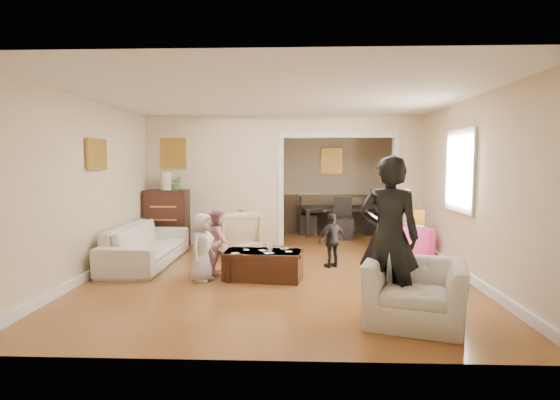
{
  "coord_description": "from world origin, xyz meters",
  "views": [
    {
      "loc": [
        0.28,
        -7.12,
        1.69
      ],
      "look_at": [
        0.0,
        0.2,
        1.05
      ],
      "focal_mm": 28.34,
      "sensor_mm": 36.0,
      "label": 1
    }
  ],
  "objects_px": {
    "table_lamp": "(166,181)",
    "child_toddler": "(332,240)",
    "coffee_table": "(263,265)",
    "armchair_front": "(414,292)",
    "child_kneel_a": "(202,247)",
    "dining_table": "(340,220)",
    "armchair_back": "(232,231)",
    "play_table": "(413,243)",
    "coffee_cup": "(270,249)",
    "adult_person": "(389,237)",
    "cyan_cup": "(408,226)",
    "dresser": "(167,218)",
    "child_kneel_b": "(218,241)",
    "sofa": "(146,244)"
  },
  "relations": [
    {
      "from": "table_lamp",
      "to": "child_toddler",
      "type": "height_order",
      "value": "table_lamp"
    },
    {
      "from": "coffee_table",
      "to": "child_toddler",
      "type": "relative_size",
      "value": 1.24
    },
    {
      "from": "armchair_front",
      "to": "child_kneel_a",
      "type": "height_order",
      "value": "child_kneel_a"
    },
    {
      "from": "armchair_front",
      "to": "dining_table",
      "type": "distance_m",
      "value": 5.67
    },
    {
      "from": "armchair_back",
      "to": "play_table",
      "type": "distance_m",
      "value": 3.28
    },
    {
      "from": "coffee_cup",
      "to": "adult_person",
      "type": "relative_size",
      "value": 0.05
    },
    {
      "from": "cyan_cup",
      "to": "play_table",
      "type": "bearing_deg",
      "value": 26.57
    },
    {
      "from": "armchair_back",
      "to": "child_toddler",
      "type": "relative_size",
      "value": 0.97
    },
    {
      "from": "coffee_cup",
      "to": "child_kneel_a",
      "type": "xyz_separation_m",
      "value": [
        -0.95,
        -0.1,
        0.04
      ]
    },
    {
      "from": "coffee_table",
      "to": "play_table",
      "type": "xyz_separation_m",
      "value": [
        2.51,
        1.49,
        0.06
      ]
    },
    {
      "from": "table_lamp",
      "to": "play_table",
      "type": "height_order",
      "value": "table_lamp"
    },
    {
      "from": "dresser",
      "to": "play_table",
      "type": "relative_size",
      "value": 2.02
    },
    {
      "from": "cyan_cup",
      "to": "dresser",
      "type": "bearing_deg",
      "value": 168.38
    },
    {
      "from": "table_lamp",
      "to": "adult_person",
      "type": "height_order",
      "value": "adult_person"
    },
    {
      "from": "child_kneel_b",
      "to": "dresser",
      "type": "bearing_deg",
      "value": 22.48
    },
    {
      "from": "armchair_back",
      "to": "dresser",
      "type": "distance_m",
      "value": 1.43
    },
    {
      "from": "coffee_cup",
      "to": "coffee_table",
      "type": "bearing_deg",
      "value": 153.43
    },
    {
      "from": "coffee_table",
      "to": "child_kneel_a",
      "type": "bearing_deg",
      "value": -169.99
    },
    {
      "from": "child_kneel_a",
      "to": "child_kneel_b",
      "type": "relative_size",
      "value": 0.99
    },
    {
      "from": "coffee_table",
      "to": "adult_person",
      "type": "xyz_separation_m",
      "value": [
        1.47,
        -1.51,
        0.67
      ]
    },
    {
      "from": "armchair_back",
      "to": "table_lamp",
      "type": "height_order",
      "value": "table_lamp"
    },
    {
      "from": "child_toddler",
      "to": "sofa",
      "type": "bearing_deg",
      "value": -33.98
    },
    {
      "from": "armchair_back",
      "to": "sofa",
      "type": "bearing_deg",
      "value": 3.78
    },
    {
      "from": "table_lamp",
      "to": "child_kneel_a",
      "type": "height_order",
      "value": "table_lamp"
    },
    {
      "from": "sofa",
      "to": "play_table",
      "type": "relative_size",
      "value": 3.97
    },
    {
      "from": "dresser",
      "to": "coffee_table",
      "type": "height_order",
      "value": "dresser"
    },
    {
      "from": "coffee_table",
      "to": "coffee_cup",
      "type": "xyz_separation_m",
      "value": [
        0.1,
        -0.05,
        0.25
      ]
    },
    {
      "from": "coffee_table",
      "to": "child_kneel_a",
      "type": "xyz_separation_m",
      "value": [
        -0.85,
        -0.15,
        0.28
      ]
    },
    {
      "from": "coffee_table",
      "to": "coffee_cup",
      "type": "distance_m",
      "value": 0.27
    },
    {
      "from": "dining_table",
      "to": "child_kneel_a",
      "type": "height_order",
      "value": "child_kneel_a"
    },
    {
      "from": "play_table",
      "to": "child_kneel_a",
      "type": "distance_m",
      "value": 3.75
    },
    {
      "from": "table_lamp",
      "to": "dining_table",
      "type": "height_order",
      "value": "table_lamp"
    },
    {
      "from": "play_table",
      "to": "sofa",
      "type": "bearing_deg",
      "value": -172.34
    },
    {
      "from": "armchair_front",
      "to": "coffee_cup",
      "type": "bearing_deg",
      "value": 152.38
    },
    {
      "from": "coffee_table",
      "to": "child_kneel_b",
      "type": "bearing_deg",
      "value": 156.8
    },
    {
      "from": "coffee_cup",
      "to": "cyan_cup",
      "type": "height_order",
      "value": "cyan_cup"
    },
    {
      "from": "sofa",
      "to": "adult_person",
      "type": "xyz_separation_m",
      "value": [
        3.48,
        -2.39,
        0.55
      ]
    },
    {
      "from": "armchair_back",
      "to": "table_lamp",
      "type": "relative_size",
      "value": 2.36
    },
    {
      "from": "play_table",
      "to": "child_kneel_b",
      "type": "bearing_deg",
      "value": -159.72
    },
    {
      "from": "sofa",
      "to": "table_lamp",
      "type": "relative_size",
      "value": 6.15
    },
    {
      "from": "adult_person",
      "to": "play_table",
      "type": "bearing_deg",
      "value": -97.55
    },
    {
      "from": "sofa",
      "to": "armchair_back",
      "type": "height_order",
      "value": "armchair_back"
    },
    {
      "from": "coffee_table",
      "to": "play_table",
      "type": "distance_m",
      "value": 2.92
    },
    {
      "from": "child_kneel_b",
      "to": "child_toddler",
      "type": "bearing_deg",
      "value": -87.12
    },
    {
      "from": "table_lamp",
      "to": "child_toddler",
      "type": "xyz_separation_m",
      "value": [
        3.14,
        -1.61,
        -0.87
      ]
    },
    {
      "from": "armchair_front",
      "to": "play_table",
      "type": "distance_m",
      "value": 3.26
    },
    {
      "from": "cyan_cup",
      "to": "adult_person",
      "type": "distance_m",
      "value": 3.1
    },
    {
      "from": "child_kneel_b",
      "to": "cyan_cup",
      "type": "bearing_deg",
      "value": -81.47
    },
    {
      "from": "child_toddler",
      "to": "coffee_table",
      "type": "bearing_deg",
      "value": 4.0
    },
    {
      "from": "child_toddler",
      "to": "child_kneel_b",
      "type": "bearing_deg",
      "value": -17.12
    }
  ]
}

